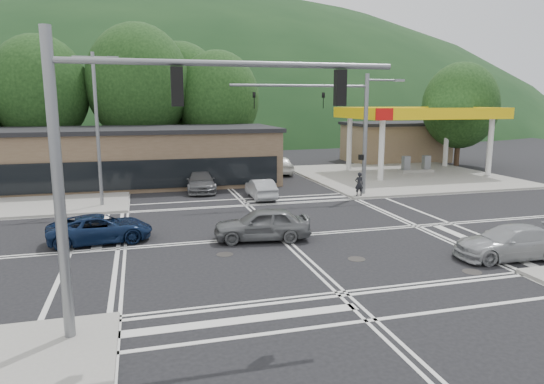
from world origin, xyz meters
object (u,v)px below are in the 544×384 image
object	(u,v)px
car_queue_b	(279,165)
car_northbound	(201,181)
car_grey_center	(262,224)
car_queue_a	(261,189)
car_blue_west	(100,228)
car_silver_east	(510,242)
pedestrian	(359,184)

from	to	relation	value
car_queue_b	car_northbound	bearing A→B (deg)	43.17
car_grey_center	car_queue_a	distance (m)	9.70
car_blue_west	car_queue_a	distance (m)	12.23
car_blue_west	car_grey_center	bearing A→B (deg)	-108.84
car_silver_east	car_queue_b	world-z (taller)	car_queue_b
car_blue_west	car_queue_a	xyz separation A→B (m)	(9.39, 7.84, 0.01)
car_northbound	pedestrian	world-z (taller)	pedestrian
pedestrian	car_silver_east	bearing A→B (deg)	95.56
car_grey_center	pedestrian	distance (m)	11.55
car_silver_east	car_queue_b	bearing A→B (deg)	-168.82
car_silver_east	car_northbound	world-z (taller)	car_northbound
car_silver_east	pedestrian	distance (m)	13.01
car_grey_center	car_northbound	size ratio (longest dim) A/B	0.91
car_blue_west	car_grey_center	distance (m)	7.26
car_queue_a	car_queue_b	xyz separation A→B (m)	(4.17, 10.25, 0.17)
car_blue_west	car_northbound	world-z (taller)	car_northbound
car_silver_east	car_queue_b	distance (m)	25.00
car_queue_b	pedestrian	xyz separation A→B (m)	(2.04, -11.87, 0.12)
car_blue_west	car_grey_center	size ratio (longest dim) A/B	1.03
car_grey_center	car_silver_east	xyz separation A→B (m)	(8.97, -5.20, -0.09)
car_grey_center	car_queue_a	size ratio (longest dim) A/B	1.13
car_silver_east	car_northbound	size ratio (longest dim) A/B	0.94
pedestrian	car_blue_west	bearing A→B (deg)	25.28
car_silver_east	pedestrian	world-z (taller)	pedestrian
car_grey_center	car_northbound	distance (m)	13.12
car_blue_west	pedestrian	size ratio (longest dim) A/B	2.90
car_grey_center	car_queue_b	xyz separation A→B (m)	(6.47, 19.67, 0.06)
car_grey_center	car_queue_a	xyz separation A→B (m)	(2.30, 9.42, -0.11)
car_blue_west	car_northbound	xyz separation A→B (m)	(5.92, 11.49, 0.07)
car_queue_a	pedestrian	xyz separation A→B (m)	(6.21, -1.62, 0.29)
car_blue_west	car_northbound	size ratio (longest dim) A/B	0.94
car_blue_west	car_grey_center	xyz separation A→B (m)	(7.08, -1.58, 0.12)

